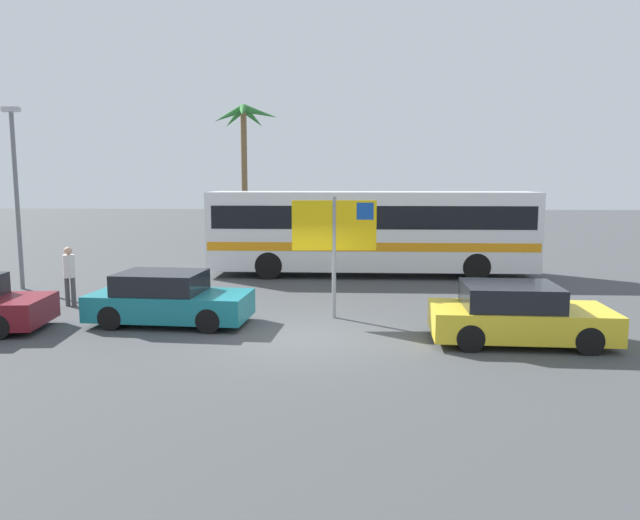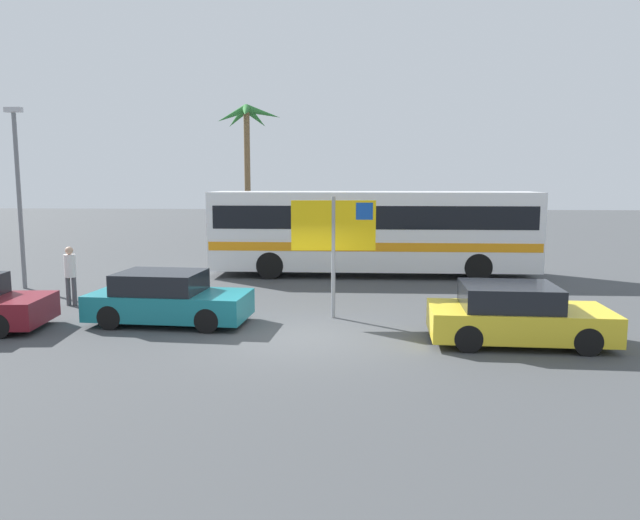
# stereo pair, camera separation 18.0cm
# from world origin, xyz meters

# --- Properties ---
(ground) EXTENTS (120.00, 120.00, 0.00)m
(ground) POSITION_xyz_m (0.00, 0.00, 0.00)
(ground) COLOR #424447
(bus_front_coach) EXTENTS (12.16, 2.47, 3.17)m
(bus_front_coach) POSITION_xyz_m (1.87, 9.22, 1.78)
(bus_front_coach) COLOR white
(bus_front_coach) RESTS_ON ground
(ferry_sign) EXTENTS (2.20, 0.20, 3.20)m
(ferry_sign) POSITION_xyz_m (0.70, 2.02, 2.33)
(ferry_sign) COLOR gray
(ferry_sign) RESTS_ON ground
(car_yellow) EXTENTS (3.99, 2.03, 1.32)m
(car_yellow) POSITION_xyz_m (4.81, -0.22, 0.64)
(car_yellow) COLOR yellow
(car_yellow) RESTS_ON ground
(car_teal) EXTENTS (4.08, 2.04, 1.32)m
(car_teal) POSITION_xyz_m (-3.52, 1.13, 0.63)
(car_teal) COLOR #19757F
(car_teal) RESTS_ON ground
(pedestrian_crossing_lot) EXTENTS (0.32, 0.32, 1.72)m
(pedestrian_crossing_lot) POSITION_xyz_m (-6.99, 3.11, 1.02)
(pedestrian_crossing_lot) COLOR #4C4C51
(pedestrian_crossing_lot) RESTS_ON ground
(lamp_post_left_side) EXTENTS (0.56, 0.20, 5.95)m
(lamp_post_left_side) POSITION_xyz_m (-9.87, 5.72, 3.29)
(lamp_post_left_side) COLOR slate
(lamp_post_left_side) RESTS_ON ground
(palm_tree_seaside) EXTENTS (3.37, 3.47, 7.58)m
(palm_tree_seaside) POSITION_xyz_m (-4.58, 18.67, 6.02)
(palm_tree_seaside) COLOR brown
(palm_tree_seaside) RESTS_ON ground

